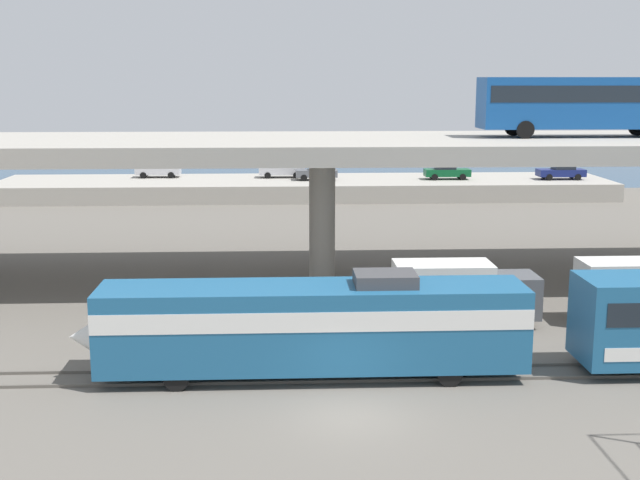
{
  "coord_description": "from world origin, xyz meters",
  "views": [
    {
      "loc": [
        -2.31,
        -27.12,
        11.56
      ],
      "look_at": [
        -0.27,
        16.76,
        3.0
      ],
      "focal_mm": 46.59,
      "sensor_mm": 36.0,
      "label": 1
    }
  ],
  "objects_px": {
    "train_locomotive": "(291,323)",
    "service_truck_east": "(461,291)",
    "transit_bus_on_overpass": "(584,101)",
    "parked_car_0": "(447,172)",
    "parked_car_3": "(281,170)",
    "parked_car_4": "(159,170)",
    "parked_car_1": "(317,172)",
    "parked_car_2": "(561,172)"
  },
  "relations": [
    {
      "from": "train_locomotive",
      "to": "service_truck_east",
      "type": "distance_m",
      "value": 10.53
    },
    {
      "from": "transit_bus_on_overpass",
      "to": "parked_car_0",
      "type": "relative_size",
      "value": 2.67
    },
    {
      "from": "service_truck_east",
      "to": "parked_car_0",
      "type": "bearing_deg",
      "value": 79.69
    },
    {
      "from": "transit_bus_on_overpass",
      "to": "parked_car_3",
      "type": "bearing_deg",
      "value": -64.41
    },
    {
      "from": "transit_bus_on_overpass",
      "to": "parked_car_3",
      "type": "xyz_separation_m",
      "value": [
        -17.42,
        36.37,
        -7.83
      ]
    },
    {
      "from": "parked_car_0",
      "to": "parked_car_3",
      "type": "xyz_separation_m",
      "value": [
        -16.44,
        2.3,
        0.0
      ]
    },
    {
      "from": "transit_bus_on_overpass",
      "to": "parked_car_0",
      "type": "xyz_separation_m",
      "value": [
        -0.98,
        34.07,
        -7.83
      ]
    },
    {
      "from": "service_truck_east",
      "to": "parked_car_4",
      "type": "height_order",
      "value": "parked_car_4"
    },
    {
      "from": "train_locomotive",
      "to": "parked_car_1",
      "type": "xyz_separation_m",
      "value": [
        3.15,
        50.41,
        0.28
      ]
    },
    {
      "from": "parked_car_0",
      "to": "parked_car_1",
      "type": "height_order",
      "value": "same"
    },
    {
      "from": "parked_car_2",
      "to": "transit_bus_on_overpass",
      "type": "bearing_deg",
      "value": 72.76
    },
    {
      "from": "parked_car_0",
      "to": "parked_car_2",
      "type": "distance_m",
      "value": 11.39
    },
    {
      "from": "service_truck_east",
      "to": "parked_car_4",
      "type": "bearing_deg",
      "value": 114.12
    },
    {
      "from": "transit_bus_on_overpass",
      "to": "parked_car_2",
      "type": "distance_m",
      "value": 35.91
    },
    {
      "from": "parked_car_2",
      "to": "parked_car_3",
      "type": "bearing_deg",
      "value": -5.95
    },
    {
      "from": "parked_car_0",
      "to": "train_locomotive",
      "type": "bearing_deg",
      "value": -107.7
    },
    {
      "from": "parked_car_0",
      "to": "parked_car_4",
      "type": "distance_m",
      "value": 29.04
    },
    {
      "from": "train_locomotive",
      "to": "transit_bus_on_overpass",
      "type": "distance_m",
      "value": 24.99
    },
    {
      "from": "parked_car_1",
      "to": "parked_car_2",
      "type": "bearing_deg",
      "value": 178.62
    },
    {
      "from": "parked_car_2",
      "to": "parked_car_0",
      "type": "bearing_deg",
      "value": -3.0
    },
    {
      "from": "parked_car_0",
      "to": "parked_car_3",
      "type": "height_order",
      "value": "same"
    },
    {
      "from": "train_locomotive",
      "to": "parked_car_4",
      "type": "bearing_deg",
      "value": -76.53
    },
    {
      "from": "service_truck_east",
      "to": "parked_car_1",
      "type": "height_order",
      "value": "parked_car_1"
    },
    {
      "from": "parked_car_1",
      "to": "parked_car_2",
      "type": "distance_m",
      "value": 24.31
    },
    {
      "from": "train_locomotive",
      "to": "parked_car_4",
      "type": "xyz_separation_m",
      "value": [
        -12.79,
        53.41,
        0.28
      ]
    },
    {
      "from": "parked_car_0",
      "to": "parked_car_2",
      "type": "relative_size",
      "value": 0.98
    },
    {
      "from": "parked_car_1",
      "to": "parked_car_3",
      "type": "height_order",
      "value": "same"
    },
    {
      "from": "train_locomotive",
      "to": "transit_bus_on_overpass",
      "type": "height_order",
      "value": "transit_bus_on_overpass"
    },
    {
      "from": "parked_car_2",
      "to": "train_locomotive",
      "type": "bearing_deg",
      "value": 61.14
    },
    {
      "from": "train_locomotive",
      "to": "parked_car_1",
      "type": "bearing_deg",
      "value": -93.58
    },
    {
      "from": "transit_bus_on_overpass",
      "to": "parked_car_3",
      "type": "distance_m",
      "value": 41.08
    },
    {
      "from": "train_locomotive",
      "to": "parked_car_3",
      "type": "bearing_deg",
      "value": -89.62
    },
    {
      "from": "parked_car_1",
      "to": "parked_car_3",
      "type": "xyz_separation_m",
      "value": [
        -3.5,
        2.31,
        0.0
      ]
    },
    {
      "from": "transit_bus_on_overpass",
      "to": "parked_car_4",
      "type": "height_order",
      "value": "transit_bus_on_overpass"
    },
    {
      "from": "parked_car_4",
      "to": "parked_car_2",
      "type": "bearing_deg",
      "value": 174.91
    },
    {
      "from": "parked_car_1",
      "to": "parked_car_3",
      "type": "relative_size",
      "value": 0.89
    },
    {
      "from": "transit_bus_on_overpass",
      "to": "parked_car_3",
      "type": "relative_size",
      "value": 2.61
    },
    {
      "from": "transit_bus_on_overpass",
      "to": "parked_car_0",
      "type": "distance_m",
      "value": 34.97
    },
    {
      "from": "parked_car_0",
      "to": "parked_car_1",
      "type": "bearing_deg",
      "value": -179.95
    },
    {
      "from": "train_locomotive",
      "to": "parked_car_0",
      "type": "relative_size",
      "value": 3.94
    },
    {
      "from": "service_truck_east",
      "to": "parked_car_1",
      "type": "xyz_separation_m",
      "value": [
        -4.98,
        43.75,
        0.84
      ]
    },
    {
      "from": "parked_car_0",
      "to": "parked_car_3",
      "type": "distance_m",
      "value": 16.6
    }
  ]
}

